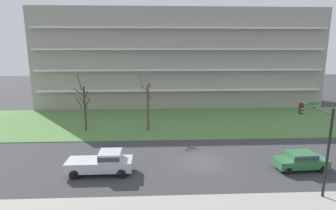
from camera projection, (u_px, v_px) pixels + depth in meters
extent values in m
plane|color=#38383A|center=(202.00, 162.00, 25.46)|extent=(160.00, 160.00, 0.00)
cube|color=#547F42|center=(186.00, 121.00, 39.13)|extent=(80.00, 16.00, 0.08)
cube|color=#9E938C|center=(178.00, 58.00, 50.98)|extent=(49.37, 11.80, 16.79)
cube|color=white|center=(181.00, 90.00, 45.82)|extent=(47.40, 0.90, 0.24)
cube|color=white|center=(181.00, 70.00, 45.12)|extent=(47.40, 0.90, 0.24)
cube|color=white|center=(181.00, 49.00, 44.42)|extent=(47.40, 0.90, 0.24)
cube|color=white|center=(182.00, 28.00, 43.72)|extent=(47.40, 0.90, 0.24)
cylinder|color=#4C3828|center=(85.00, 109.00, 34.17)|extent=(0.26, 0.26, 5.70)
cylinder|color=#4C3828|center=(84.00, 103.00, 33.57)|extent=(0.94, 0.17, 1.39)
cylinder|color=#4C3828|center=(79.00, 103.00, 33.55)|extent=(0.97, 1.20, 1.08)
cylinder|color=#4C3828|center=(79.00, 83.00, 33.13)|extent=(0.80, 0.92, 1.92)
cylinder|color=#4C3828|center=(87.00, 94.00, 33.98)|extent=(0.55, 0.71, 0.87)
cylinder|color=#4C3828|center=(87.00, 103.00, 34.47)|extent=(1.01, 0.58, 1.40)
cylinder|color=#4C3828|center=(81.00, 93.00, 32.88)|extent=(1.80, 0.39, 1.22)
cylinder|color=brown|center=(148.00, 108.00, 34.06)|extent=(0.28, 0.28, 5.96)
cylinder|color=brown|center=(149.00, 85.00, 33.37)|extent=(0.32, 0.59, 0.72)
cylinder|color=brown|center=(141.00, 83.00, 33.16)|extent=(0.52, 1.64, 1.50)
cylinder|color=brown|center=(149.00, 101.00, 34.20)|extent=(0.80, 0.31, 1.36)
cylinder|color=brown|center=(146.00, 89.00, 32.96)|extent=(1.28, 0.62, 0.96)
cube|color=#2D6B3D|center=(300.00, 162.00, 23.74)|extent=(4.50, 2.05, 0.70)
cube|color=#2D6B3D|center=(301.00, 155.00, 23.61)|extent=(2.29, 1.78, 0.55)
cube|color=#2D3847|center=(301.00, 155.00, 23.61)|extent=(2.25, 1.81, 0.30)
cylinder|color=black|center=(311.00, 161.00, 24.74)|extent=(0.65, 0.26, 0.64)
cylinder|color=black|center=(323.00, 169.00, 23.21)|extent=(0.65, 0.26, 0.64)
cylinder|color=black|center=(279.00, 163.00, 24.43)|extent=(0.65, 0.26, 0.64)
cylinder|color=black|center=(288.00, 171.00, 22.89)|extent=(0.65, 0.26, 0.64)
cube|color=#B7BABF|center=(100.00, 164.00, 22.93)|extent=(5.41, 2.03, 0.85)
cube|color=#B7BABF|center=(110.00, 156.00, 22.81)|extent=(1.81, 1.85, 0.70)
cube|color=#2D3847|center=(110.00, 156.00, 22.81)|extent=(1.78, 1.89, 0.38)
cylinder|color=black|center=(124.00, 164.00, 23.98)|extent=(0.80, 0.22, 0.80)
cylinder|color=black|center=(122.00, 173.00, 22.24)|extent=(0.80, 0.22, 0.80)
cylinder|color=black|center=(80.00, 165.00, 23.79)|extent=(0.80, 0.22, 0.80)
cylinder|color=black|center=(74.00, 175.00, 22.05)|extent=(0.80, 0.22, 0.80)
cylinder|color=black|center=(328.00, 155.00, 18.68)|extent=(0.18, 0.18, 6.50)
cylinder|color=black|center=(315.00, 107.00, 20.15)|extent=(0.12, 4.23, 0.12)
cube|color=black|center=(301.00, 109.00, 22.03)|extent=(0.28, 0.28, 0.90)
sphere|color=red|center=(302.00, 105.00, 21.82)|extent=(0.20, 0.20, 0.20)
sphere|color=#F2A519|center=(302.00, 109.00, 21.88)|extent=(0.20, 0.20, 0.20)
sphere|color=green|center=(302.00, 112.00, 21.93)|extent=(0.20, 0.20, 0.20)
cube|color=#197238|center=(313.00, 104.00, 20.30)|extent=(0.90, 0.04, 0.24)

